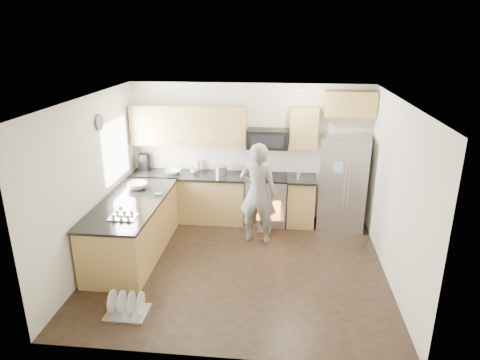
# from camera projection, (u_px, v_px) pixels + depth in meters

# --- Properties ---
(ground) EXTENTS (4.50, 4.50, 0.00)m
(ground) POSITION_uv_depth(u_px,v_px,m) (238.00, 266.00, 6.71)
(ground) COLOR black
(ground) RESTS_ON ground
(room_shell) EXTENTS (4.54, 4.04, 2.62)m
(room_shell) POSITION_uv_depth(u_px,v_px,m) (236.00, 164.00, 6.18)
(room_shell) COLOR silver
(room_shell) RESTS_ON ground
(back_cabinet_run) EXTENTS (4.45, 0.64, 2.50)m
(back_cabinet_run) POSITION_uv_depth(u_px,v_px,m) (217.00, 172.00, 8.09)
(back_cabinet_run) COLOR #B28C47
(back_cabinet_run) RESTS_ON ground
(peninsula) EXTENTS (0.96, 2.36, 1.03)m
(peninsula) POSITION_uv_depth(u_px,v_px,m) (133.00, 227.00, 6.96)
(peninsula) COLOR #B28C47
(peninsula) RESTS_ON ground
(stove_range) EXTENTS (0.76, 0.97, 1.79)m
(stove_range) POSITION_uv_depth(u_px,v_px,m) (266.00, 189.00, 8.04)
(stove_range) COLOR #B7B7BC
(stove_range) RESTS_ON ground
(refrigerator) EXTENTS (0.94, 0.79, 1.72)m
(refrigerator) POSITION_uv_depth(u_px,v_px,m) (344.00, 182.00, 7.85)
(refrigerator) COLOR #B7B7BC
(refrigerator) RESTS_ON ground
(person) EXTENTS (0.71, 0.54, 1.77)m
(person) POSITION_uv_depth(u_px,v_px,m) (258.00, 194.00, 7.23)
(person) COLOR gray
(person) RESTS_ON ground
(dish_rack) EXTENTS (0.54, 0.43, 0.33)m
(dish_rack) POSITION_uv_depth(u_px,v_px,m) (127.00, 308.00, 5.55)
(dish_rack) COLOR #B7B7BC
(dish_rack) RESTS_ON ground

